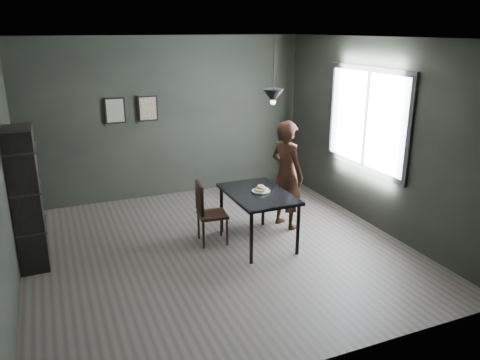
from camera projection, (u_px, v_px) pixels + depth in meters
name	position (u px, v px, depth m)	size (l,w,h in m)	color
ground	(218.00, 249.00, 6.46)	(5.00, 5.00, 0.00)	#35312E
back_wall	(168.00, 118.00, 8.21)	(5.00, 0.10, 2.80)	black
ceiling	(215.00, 38.00, 5.59)	(5.00, 5.00, 0.02)	silver
window_assembly	(366.00, 119.00, 7.04)	(0.04, 1.96, 1.56)	white
cafe_table	(258.00, 198.00, 6.47)	(0.80, 1.20, 0.75)	black
white_plate	(261.00, 191.00, 6.48)	(0.23, 0.23, 0.01)	white
donut_pile	(261.00, 189.00, 6.47)	(0.21, 0.21, 0.09)	beige
woman	(287.00, 175.00, 6.99)	(0.60, 0.40, 1.65)	black
wood_chair	(207.00, 209.00, 6.51)	(0.43, 0.43, 0.90)	black
shelf_unit	(27.00, 199.00, 5.78)	(0.34, 0.60, 1.79)	black
pendant_lamp	(273.00, 96.00, 6.22)	(0.28, 0.28, 0.86)	black
framed_print_left	(115.00, 111.00, 7.79)	(0.34, 0.04, 0.44)	black
framed_print_right	(148.00, 108.00, 7.99)	(0.34, 0.04, 0.44)	black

